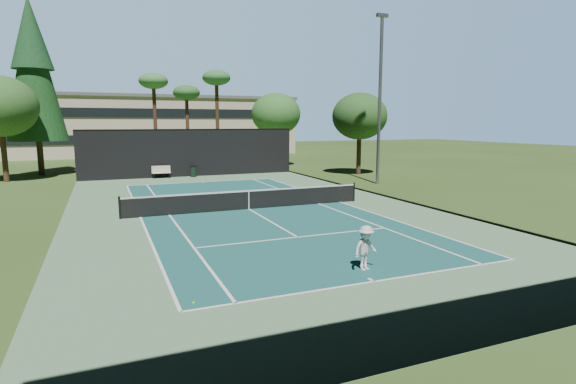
% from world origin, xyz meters
% --- Properties ---
extents(ground, '(160.00, 160.00, 0.00)m').
position_xyz_m(ground, '(0.00, 0.00, 0.00)').
color(ground, '#304C1C').
rests_on(ground, ground).
extents(apron_slab, '(18.00, 32.00, 0.01)m').
position_xyz_m(apron_slab, '(0.00, 0.00, 0.01)').
color(apron_slab, '#5C845E').
rests_on(apron_slab, ground).
extents(court_surface, '(10.97, 23.77, 0.01)m').
position_xyz_m(court_surface, '(0.00, 0.00, 0.01)').
color(court_surface, '#1A5551').
rests_on(court_surface, ground).
extents(court_lines, '(11.07, 23.87, 0.01)m').
position_xyz_m(court_lines, '(0.00, 0.00, 0.02)').
color(court_lines, white).
rests_on(court_lines, ground).
extents(tennis_net, '(12.90, 0.10, 1.10)m').
position_xyz_m(tennis_net, '(0.00, 0.00, 0.56)').
color(tennis_net, black).
rests_on(tennis_net, ground).
extents(fence, '(18.04, 32.05, 4.03)m').
position_xyz_m(fence, '(0.00, 0.06, 2.01)').
color(fence, black).
rests_on(fence, ground).
extents(player, '(1.01, 0.74, 1.41)m').
position_xyz_m(player, '(0.36, -10.84, 0.70)').
color(player, silver).
rests_on(player, ground).
extents(tennis_ball_a, '(0.07, 0.07, 0.07)m').
position_xyz_m(tennis_ball_a, '(-5.10, -11.48, 0.03)').
color(tennis_ball_a, '#BDDE32').
rests_on(tennis_ball_a, ground).
extents(tennis_ball_b, '(0.06, 0.06, 0.06)m').
position_xyz_m(tennis_ball_b, '(-1.49, 2.28, 0.03)').
color(tennis_ball_b, '#B8D831').
rests_on(tennis_ball_b, ground).
extents(tennis_ball_c, '(0.07, 0.07, 0.07)m').
position_xyz_m(tennis_ball_c, '(1.47, 4.48, 0.03)').
color(tennis_ball_c, '#DDED35').
rests_on(tennis_ball_c, ground).
extents(tennis_ball_d, '(0.07, 0.07, 0.07)m').
position_xyz_m(tennis_ball_d, '(-2.47, 4.49, 0.04)').
color(tennis_ball_d, '#D9F237').
rests_on(tennis_ball_d, ground).
extents(park_bench, '(1.50, 0.45, 1.02)m').
position_xyz_m(park_bench, '(-2.59, 15.73, 0.55)').
color(park_bench, beige).
rests_on(park_bench, ground).
extents(trash_bin, '(0.56, 0.56, 0.95)m').
position_xyz_m(trash_bin, '(-0.00, 15.48, 0.48)').
color(trash_bin, black).
rests_on(trash_bin, ground).
extents(pine_tree, '(4.80, 4.80, 15.00)m').
position_xyz_m(pine_tree, '(-12.00, 22.00, 9.55)').
color(pine_tree, '#402D1B').
rests_on(pine_tree, ground).
extents(palm_a, '(2.80, 2.80, 9.32)m').
position_xyz_m(palm_a, '(-2.00, 24.00, 8.19)').
color(palm_a, '#472B1E').
rests_on(palm_a, ground).
extents(palm_b, '(2.80, 2.80, 8.42)m').
position_xyz_m(palm_b, '(1.50, 26.00, 7.36)').
color(palm_b, '#472D1E').
rests_on(palm_b, ground).
extents(palm_c, '(2.80, 2.80, 9.77)m').
position_xyz_m(palm_c, '(4.00, 23.00, 8.60)').
color(palm_c, '#3F2D1B').
rests_on(palm_c, ground).
extents(decid_tree_a, '(5.12, 5.12, 7.62)m').
position_xyz_m(decid_tree_a, '(10.00, 22.00, 5.42)').
color(decid_tree_a, '#4A2E20').
rests_on(decid_tree_a, ground).
extents(decid_tree_b, '(4.80, 4.80, 7.14)m').
position_xyz_m(decid_tree_b, '(14.00, 12.00, 5.08)').
color(decid_tree_b, '#4A3120').
rests_on(decid_tree_b, ground).
extents(decid_tree_c, '(5.44, 5.44, 8.09)m').
position_xyz_m(decid_tree_c, '(-14.00, 18.00, 5.76)').
color(decid_tree_c, '#4D3321').
rests_on(decid_tree_c, ground).
extents(campus_building, '(40.50, 12.50, 8.30)m').
position_xyz_m(campus_building, '(0.00, 45.98, 4.21)').
color(campus_building, beige).
rests_on(campus_building, ground).
extents(light_pole, '(0.90, 0.25, 12.22)m').
position_xyz_m(light_pole, '(12.00, 6.00, 6.46)').
color(light_pole, gray).
rests_on(light_pole, ground).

